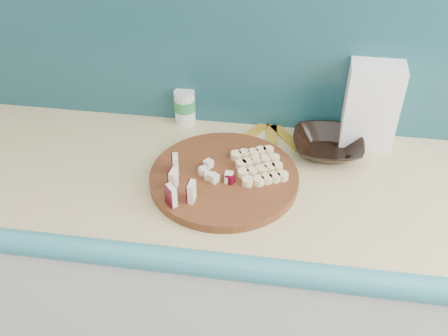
% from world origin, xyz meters
% --- Properties ---
extents(kitchen_counter, '(2.20, 0.63, 0.91)m').
position_xyz_m(kitchen_counter, '(0.10, 1.50, 0.46)').
color(kitchen_counter, silver).
rests_on(kitchen_counter, ground).
extents(backsplash, '(2.20, 0.02, 0.50)m').
position_xyz_m(backsplash, '(0.10, 1.79, 1.16)').
color(backsplash, teal).
rests_on(backsplash, kitchen_counter).
extents(cutting_board, '(0.52, 0.52, 0.02)m').
position_xyz_m(cutting_board, '(-0.01, 1.49, 0.92)').
color(cutting_board, '#47240F').
rests_on(cutting_board, kitchen_counter).
extents(apple_wedges, '(0.09, 0.16, 0.05)m').
position_xyz_m(apple_wedges, '(-0.11, 1.41, 0.96)').
color(apple_wedges, beige).
rests_on(apple_wedges, cutting_board).
extents(apple_chunks, '(0.06, 0.06, 0.02)m').
position_xyz_m(apple_chunks, '(-0.03, 1.48, 0.94)').
color(apple_chunks, '#FFF2CB').
rests_on(apple_chunks, cutting_board).
extents(banana_slices, '(0.16, 0.18, 0.02)m').
position_xyz_m(banana_slices, '(0.08, 1.53, 0.94)').
color(banana_slices, beige).
rests_on(banana_slices, cutting_board).
extents(brown_bowl, '(0.21, 0.21, 0.05)m').
position_xyz_m(brown_bowl, '(0.26, 1.66, 0.93)').
color(brown_bowl, black).
rests_on(brown_bowl, kitchen_counter).
extents(flour_bag, '(0.15, 0.11, 0.25)m').
position_xyz_m(flour_bag, '(0.37, 1.73, 1.03)').
color(flour_bag, white).
rests_on(flour_bag, kitchen_counter).
extents(canister, '(0.07, 0.07, 0.11)m').
position_xyz_m(canister, '(-0.17, 1.76, 0.97)').
color(canister, silver).
rests_on(canister, kitchen_counter).
extents(banana_peel, '(0.20, 0.17, 0.01)m').
position_xyz_m(banana_peel, '(0.10, 1.73, 0.91)').
color(banana_peel, gold).
rests_on(banana_peel, kitchen_counter).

